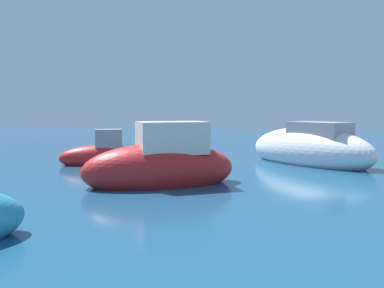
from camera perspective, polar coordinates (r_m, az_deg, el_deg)
name	(u,v)px	position (r m, az deg, el deg)	size (l,w,h in m)	color
moored_boat_0	(162,165)	(11.65, -4.29, -2.96)	(4.72, 3.71, 2.16)	#B21E1E
moored_boat_1	(310,149)	(16.74, 16.31, -0.70)	(5.59, 5.33, 2.09)	white
moored_boat_2	(103,155)	(16.26, -12.47, -1.54)	(3.43, 2.36, 1.60)	#B21E1E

